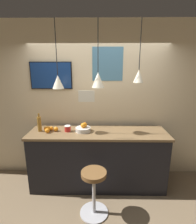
{
  "coord_description": "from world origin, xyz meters",
  "views": [
    {
      "loc": [
        0.04,
        -2.21,
        2.12
      ],
      "look_at": [
        0.0,
        0.59,
        1.38
      ],
      "focal_mm": 28.0,
      "sensor_mm": 36.0,
      "label": 1
    }
  ],
  "objects_px": {
    "juice_bottle": "(39,124)",
    "spread_jar": "(68,128)",
    "fruit_bowl": "(83,128)",
    "mounted_tv": "(51,76)",
    "bar_stool": "(94,186)"
  },
  "relations": [
    {
      "from": "bar_stool",
      "to": "juice_bottle",
      "type": "relative_size",
      "value": 2.18
    },
    {
      "from": "fruit_bowl",
      "to": "bar_stool",
      "type": "bearing_deg",
      "value": -73.32
    },
    {
      "from": "juice_bottle",
      "to": "spread_jar",
      "type": "distance_m",
      "value": 0.49
    },
    {
      "from": "bar_stool",
      "to": "fruit_bowl",
      "type": "bearing_deg",
      "value": 106.68
    },
    {
      "from": "spread_jar",
      "to": "juice_bottle",
      "type": "bearing_deg",
      "value": -180.0
    },
    {
      "from": "fruit_bowl",
      "to": "mounted_tv",
      "type": "height_order",
      "value": "mounted_tv"
    },
    {
      "from": "juice_bottle",
      "to": "spread_jar",
      "type": "relative_size",
      "value": 2.99
    },
    {
      "from": "bar_stool",
      "to": "spread_jar",
      "type": "bearing_deg",
      "value": 124.74
    },
    {
      "from": "juice_bottle",
      "to": "spread_jar",
      "type": "xyz_separation_m",
      "value": [
        0.48,
        0.0,
        -0.08
      ]
    },
    {
      "from": "juice_bottle",
      "to": "bar_stool",
      "type": "bearing_deg",
      "value": -35.6
    },
    {
      "from": "bar_stool",
      "to": "mounted_tv",
      "type": "bearing_deg",
      "value": 127.17
    },
    {
      "from": "fruit_bowl",
      "to": "mounted_tv",
      "type": "distance_m",
      "value": 1.11
    },
    {
      "from": "bar_stool",
      "to": "juice_bottle",
      "type": "height_order",
      "value": "juice_bottle"
    },
    {
      "from": "fruit_bowl",
      "to": "mounted_tv",
      "type": "bearing_deg",
      "value": 148.05
    },
    {
      "from": "bar_stool",
      "to": "fruit_bowl",
      "type": "relative_size",
      "value": 2.69
    }
  ]
}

